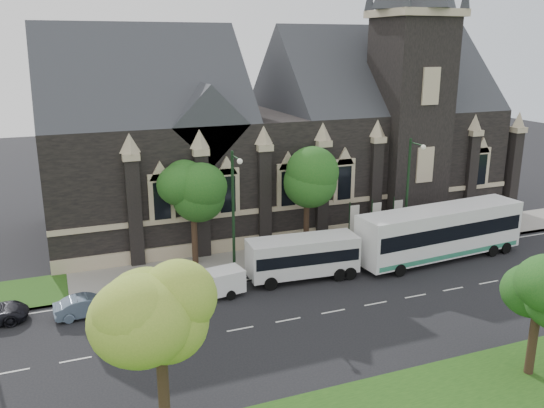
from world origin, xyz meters
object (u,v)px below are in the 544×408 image
banner_flag_left (352,222)px  car_far_red (161,289)px  street_lamp_mid (234,208)px  banner_flag_center (375,219)px  tree_walk_right (308,178)px  tree_walk_left (195,189)px  shuttle_bus (303,255)px  tree_park_east (540,285)px  tree_park_near (164,308)px  sedan (88,306)px  street_lamp_near (409,189)px  tour_coach (441,232)px  banner_flag_right (396,216)px  box_trailer (225,281)px

banner_flag_left → car_far_red: size_ratio=0.97×
street_lamp_mid → banner_flag_center: bearing=8.8°
car_far_red → tree_walk_right: bearing=-75.3°
tree_walk_left → shuttle_bus: bearing=-40.9°
tree_walk_right → tree_walk_left: 9.01m
tree_park_east → shuttle_bus: size_ratio=0.80×
tree_park_near → tree_walk_right: 24.58m
street_lamp_mid → sedan: size_ratio=2.30×
street_lamp_near → banner_flag_center: 3.74m
tree_park_east → sedan: tree_park_east is taller
shuttle_bus → sedan: shuttle_bus is taller
street_lamp_mid → tour_coach: (15.58, -2.13, -2.94)m
street_lamp_near → shuttle_bus: size_ratio=1.15×
tree_park_east → tree_walk_right: 20.29m
street_lamp_mid → car_far_red: bearing=-165.5°
banner_flag_left → tour_coach: (5.29, -4.04, -0.21)m
tour_coach → banner_flag_right: bearing=103.2°
tree_walk_right → street_lamp_near: size_ratio=0.87×
tree_walk_right → tree_walk_left: tree_walk_right is taller
street_lamp_mid → box_trailer: 4.96m
banner_flag_left → tree_walk_right: bearing=150.9°
street_lamp_near → banner_flag_left: 4.99m
street_lamp_near → shuttle_bus: bearing=-169.7°
shuttle_bus → car_far_red: (-9.86, 0.33, -1.01)m
box_trailer → shuttle_bus: bearing=-1.8°
street_lamp_mid → shuttle_bus: street_lamp_mid is taller
tree_walk_left → street_lamp_near: street_lamp_near is taller
street_lamp_near → tour_coach: size_ratio=0.65×
tree_park_east → box_trailer: tree_park_east is taller
tour_coach → shuttle_bus: 11.22m
tree_park_east → street_lamp_near: 16.86m
shuttle_bus → car_far_red: 9.92m
tree_park_near → tree_park_east: (17.95, -0.55, -1.80)m
sedan → tour_coach: bearing=-94.6°
street_lamp_mid → street_lamp_near: bearing=0.0°
tour_coach → sedan: tour_coach is taller
tree_park_east → tree_walk_left: size_ratio=0.82×
box_trailer → sedan: size_ratio=0.86×
banner_flag_left → shuttle_bus: 6.98m
banner_flag_left → car_far_red: (-15.77, -3.32, -1.68)m
street_lamp_near → banner_flag_right: street_lamp_near is taller
tree_park_east → tree_park_near: bearing=178.2°
tree_walk_left → tree_park_east: bearing=-59.1°
tree_park_east → street_lamp_mid: 19.32m
tree_park_near → sedan: (-2.23, 13.76, -5.77)m
tree_park_near → box_trailer: (6.32, 13.51, -5.42)m
tour_coach → tree_park_east: bearing=-115.2°
tree_park_east → box_trailer: size_ratio=1.87×
tree_park_near → street_lamp_mid: bearing=63.9°
banner_flag_center → tree_park_east: bearing=-96.6°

